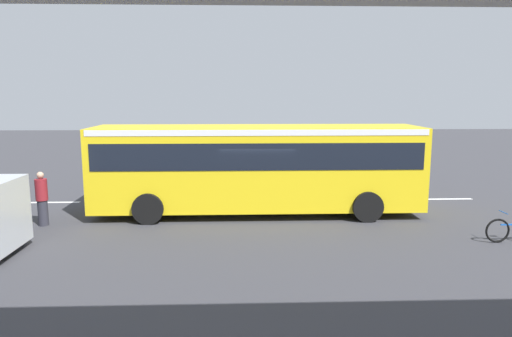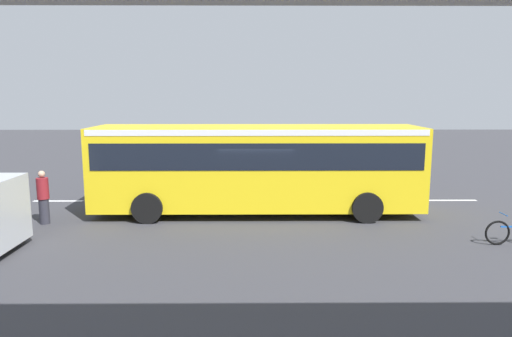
{
  "view_description": "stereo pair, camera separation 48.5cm",
  "coord_description": "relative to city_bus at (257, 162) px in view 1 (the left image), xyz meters",
  "views": [
    {
      "loc": [
        0.6,
        16.06,
        4.27
      ],
      "look_at": [
        -0.01,
        -0.42,
        1.6
      ],
      "focal_mm": 32.23,
      "sensor_mm": 36.0,
      "label": 1
    },
    {
      "loc": [
        0.12,
        16.07,
        4.27
      ],
      "look_at": [
        -0.01,
        -0.42,
        1.6
      ],
      "focal_mm": 32.23,
      "sensor_mm": 36.0,
      "label": 2
    }
  ],
  "objects": [
    {
      "name": "lane_dash_rightmost",
      "position": [
        8.04,
        -1.97,
        -1.88
      ],
      "size": [
        2.0,
        0.2,
        0.01
      ],
      "primitive_type": "cube",
      "color": "silver",
      "rests_on": "ground"
    },
    {
      "name": "pedestrian",
      "position": [
        7.09,
        1.32,
        -1.0
      ],
      "size": [
        0.38,
        0.38,
        1.79
      ],
      "color": "#2D2D38",
      "rests_on": "ground"
    },
    {
      "name": "ground",
      "position": [
        0.04,
        0.15,
        -1.88
      ],
      "size": [
        80.0,
        80.0,
        0.0
      ],
      "primitive_type": "plane",
      "color": "#38383D"
    },
    {
      "name": "lane_dash_right",
      "position": [
        4.04,
        -1.97,
        -1.88
      ],
      "size": [
        2.0,
        0.2,
        0.01
      ],
      "primitive_type": "cube",
      "color": "silver",
      "rests_on": "ground"
    },
    {
      "name": "lane_dash_centre",
      "position": [
        0.04,
        -1.97,
        -1.88
      ],
      "size": [
        2.0,
        0.2,
        0.01
      ],
      "primitive_type": "cube",
      "color": "silver",
      "rests_on": "ground"
    },
    {
      "name": "city_bus",
      "position": [
        0.0,
        0.0,
        0.0
      ],
      "size": [
        11.54,
        2.85,
        3.15
      ],
      "color": "yellow",
      "rests_on": "ground"
    },
    {
      "name": "traffic_sign",
      "position": [
        -3.05,
        -3.58,
        0.01
      ],
      "size": [
        0.08,
        0.6,
        2.8
      ],
      "color": "slate",
      "rests_on": "ground"
    },
    {
      "name": "lane_dash_leftmost",
      "position": [
        -7.96,
        -1.97,
        -1.88
      ],
      "size": [
        2.0,
        0.2,
        0.01
      ],
      "primitive_type": "cube",
      "color": "silver",
      "rests_on": "ground"
    },
    {
      "name": "lane_dash_left",
      "position": [
        -3.96,
        -1.97,
        -1.88
      ],
      "size": [
        2.0,
        0.2,
        0.01
      ],
      "primitive_type": "cube",
      "color": "silver",
      "rests_on": "ground"
    }
  ]
}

